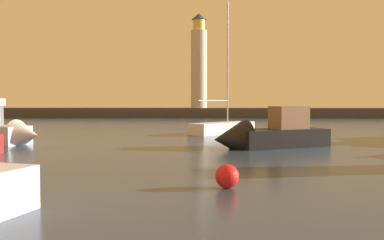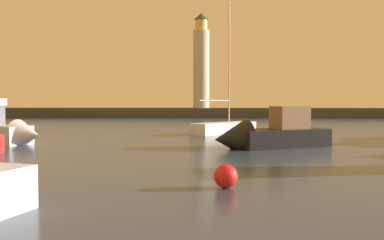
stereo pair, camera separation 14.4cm
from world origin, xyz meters
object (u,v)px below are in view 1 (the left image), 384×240
Objects in this scene: motorboat_4 at (264,135)px; mooring_buoy at (227,176)px; lighthouse at (199,63)px; sailboat_moored at (222,127)px.

mooring_buoy is at bearing -102.55° from motorboat_4.
lighthouse reaches higher than motorboat_4.
sailboat_moored is (2.92, -37.75, -8.88)m from lighthouse.
lighthouse reaches higher than sailboat_moored.
motorboat_4 is 11.76m from sailboat_moored.
sailboat_moored is at bearing 88.54° from mooring_buoy.
lighthouse is 1.41× the size of sailboat_moored.
sailboat_moored is 14.99× the size of mooring_buoy.
lighthouse reaches higher than mooring_buoy.
motorboat_4 is at bearing -79.32° from sailboat_moored.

